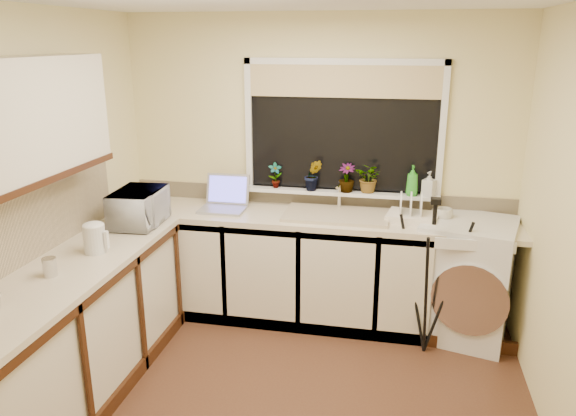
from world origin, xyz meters
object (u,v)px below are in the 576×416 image
(washing_machine, at_px, (465,279))
(microwave, at_px, (139,207))
(dish_rack, at_px, (412,217))
(plant_a, at_px, (275,175))
(laptop, at_px, (225,200))
(soap_bottle_green, at_px, (412,181))
(plant_d, at_px, (370,178))
(tripod, at_px, (430,278))
(steel_jar, at_px, (50,267))
(cup_back, at_px, (444,215))
(kettle, at_px, (95,239))
(plant_c, at_px, (346,178))
(soap_bottle_clear, at_px, (429,184))
(plant_b, at_px, (313,175))

(washing_machine, relative_size, microwave, 1.96)
(dish_rack, xyz_separation_m, plant_a, (-1.13, 0.20, 0.23))
(laptop, xyz_separation_m, soap_bottle_green, (1.50, 0.16, 0.20))
(plant_d, bearing_deg, tripod, -50.00)
(steel_jar, xyz_separation_m, plant_d, (1.76, 1.70, 0.21))
(plant_a, distance_m, plant_d, 0.78)
(steel_jar, height_order, cup_back, steel_jar)
(washing_machine, xyz_separation_m, plant_d, (-0.78, 0.25, 0.70))
(kettle, relative_size, plant_d, 0.77)
(laptop, distance_m, tripod, 1.74)
(kettle, bearing_deg, steel_jar, -99.13)
(dish_rack, relative_size, soap_bottle_green, 1.55)
(dish_rack, relative_size, plant_d, 1.56)
(kettle, xyz_separation_m, plant_d, (1.69, 1.30, 0.18))
(dish_rack, height_order, plant_a, plant_a)
(laptop, xyz_separation_m, plant_d, (1.16, 0.19, 0.20))
(washing_machine, distance_m, plant_c, 1.21)
(kettle, height_order, steel_jar, kettle)
(steel_jar, relative_size, cup_back, 0.87)
(soap_bottle_clear, relative_size, cup_back, 1.51)
(cup_back, bearing_deg, microwave, -166.77)
(washing_machine, relative_size, dish_rack, 2.48)
(kettle, relative_size, plant_b, 0.72)
(plant_a, distance_m, soap_bottle_clear, 1.24)
(kettle, height_order, plant_b, plant_b)
(steel_jar, height_order, soap_bottle_green, soap_bottle_green)
(soap_bottle_green, bearing_deg, soap_bottle_clear, 5.73)
(laptop, xyz_separation_m, plant_a, (0.39, 0.17, 0.19))
(steel_jar, distance_m, plant_b, 2.13)
(microwave, bearing_deg, dish_rack, -79.63)
(washing_machine, bearing_deg, dish_rack, -169.81)
(microwave, bearing_deg, plant_d, -70.35)
(kettle, bearing_deg, plant_b, 45.75)
(soap_bottle_clear, bearing_deg, plant_b, -178.82)
(soap_bottle_green, bearing_deg, tripod, -74.62)
(steel_jar, distance_m, cup_back, 2.79)
(soap_bottle_green, bearing_deg, kettle, -147.83)
(soap_bottle_clear, bearing_deg, steel_jar, -142.81)
(plant_b, bearing_deg, microwave, -150.90)
(tripod, relative_size, plant_b, 4.63)
(dish_rack, height_order, plant_d, plant_d)
(microwave, bearing_deg, plant_a, -55.32)
(plant_a, height_order, cup_back, plant_a)
(plant_b, relative_size, soap_bottle_clear, 1.30)
(plant_b, relative_size, soap_bottle_green, 1.06)
(plant_c, bearing_deg, plant_b, -177.28)
(dish_rack, height_order, soap_bottle_clear, soap_bottle_clear)
(steel_jar, relative_size, plant_a, 0.53)
(plant_a, xyz_separation_m, plant_b, (0.32, -0.02, 0.02))
(tripod, height_order, steel_jar, tripod)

